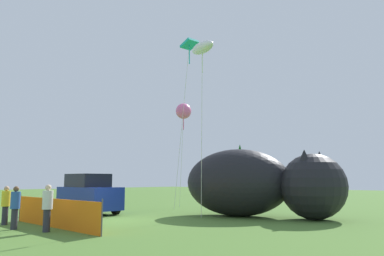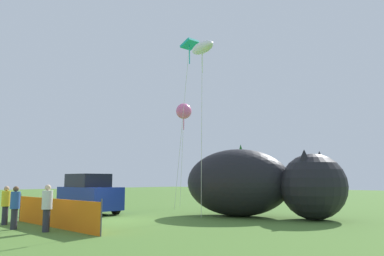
{
  "view_description": "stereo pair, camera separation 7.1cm",
  "coord_description": "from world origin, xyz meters",
  "px_view_note": "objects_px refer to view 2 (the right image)",
  "views": [
    {
      "loc": [
        14.99,
        -10.21,
        1.87
      ],
      "look_at": [
        1.03,
        4.25,
        4.65
      ],
      "focal_mm": 35.0,
      "sensor_mm": 36.0,
      "label": 1
    },
    {
      "loc": [
        15.04,
        -10.16,
        1.87
      ],
      "look_at": [
        1.03,
        4.25,
        4.65
      ],
      "focal_mm": 35.0,
      "sensor_mm": 36.0,
      "label": 2
    }
  ],
  "objects_px": {
    "folding_chair": "(91,214)",
    "inflatable_cat": "(257,185)",
    "spectator_in_blue_shirt": "(15,206)",
    "kite_teal_diamond": "(189,48)",
    "spectator_in_yellow_shirt": "(47,206)",
    "kite_pink_octopus": "(184,111)",
    "kite_white_ghost": "(202,48)",
    "parked_car": "(89,194)",
    "spectator_in_green_shirt": "(6,204)"
  },
  "relations": [
    {
      "from": "inflatable_cat",
      "to": "kite_white_ghost",
      "type": "distance_m",
      "value": 7.52
    },
    {
      "from": "spectator_in_yellow_shirt",
      "to": "kite_pink_octopus",
      "type": "distance_m",
      "value": 13.75
    },
    {
      "from": "folding_chair",
      "to": "kite_teal_diamond",
      "type": "height_order",
      "value": "kite_teal_diamond"
    },
    {
      "from": "spectator_in_green_shirt",
      "to": "kite_teal_diamond",
      "type": "xyz_separation_m",
      "value": [
        0.69,
        10.29,
        9.32
      ]
    },
    {
      "from": "kite_pink_octopus",
      "to": "folding_chair",
      "type": "bearing_deg",
      "value": -64.47
    },
    {
      "from": "parked_car",
      "to": "spectator_in_yellow_shirt",
      "type": "xyz_separation_m",
      "value": [
        5.33,
        -4.85,
        -0.14
      ]
    },
    {
      "from": "spectator_in_green_shirt",
      "to": "kite_white_ghost",
      "type": "distance_m",
      "value": 11.58
    },
    {
      "from": "parked_car",
      "to": "inflatable_cat",
      "type": "relative_size",
      "value": 0.49
    },
    {
      "from": "folding_chair",
      "to": "kite_teal_diamond",
      "type": "xyz_separation_m",
      "value": [
        -2.58,
        8.18,
        9.69
      ]
    },
    {
      "from": "inflatable_cat",
      "to": "kite_white_ghost",
      "type": "bearing_deg",
      "value": -135.21
    },
    {
      "from": "spectator_in_blue_shirt",
      "to": "kite_teal_diamond",
      "type": "relative_size",
      "value": 0.15
    },
    {
      "from": "spectator_in_green_shirt",
      "to": "parked_car",
      "type": "bearing_deg",
      "value": 111.29
    },
    {
      "from": "inflatable_cat",
      "to": "spectator_in_green_shirt",
      "type": "distance_m",
      "value": 11.62
    },
    {
      "from": "parked_car",
      "to": "kite_pink_octopus",
      "type": "bearing_deg",
      "value": 85.17
    },
    {
      "from": "folding_chair",
      "to": "kite_white_ghost",
      "type": "height_order",
      "value": "kite_white_ghost"
    },
    {
      "from": "parked_car",
      "to": "inflatable_cat",
      "type": "distance_m",
      "value": 9.24
    },
    {
      "from": "spectator_in_green_shirt",
      "to": "kite_teal_diamond",
      "type": "height_order",
      "value": "kite_teal_diamond"
    },
    {
      "from": "inflatable_cat",
      "to": "kite_pink_octopus",
      "type": "distance_m",
      "value": 8.91
    },
    {
      "from": "spectator_in_yellow_shirt",
      "to": "spectator_in_green_shirt",
      "type": "height_order",
      "value": "spectator_in_yellow_shirt"
    },
    {
      "from": "spectator_in_blue_shirt",
      "to": "inflatable_cat",
      "type": "bearing_deg",
      "value": 68.83
    },
    {
      "from": "parked_car",
      "to": "folding_chair",
      "type": "xyz_separation_m",
      "value": [
        5.26,
        -2.99,
        -0.56
      ]
    },
    {
      "from": "folding_chair",
      "to": "spectator_in_green_shirt",
      "type": "bearing_deg",
      "value": 157.68
    },
    {
      "from": "folding_chair",
      "to": "parked_car",
      "type": "bearing_deg",
      "value": 95.3
    },
    {
      "from": "folding_chair",
      "to": "inflatable_cat",
      "type": "bearing_deg",
      "value": 17.25
    },
    {
      "from": "folding_chair",
      "to": "kite_pink_octopus",
      "type": "distance_m",
      "value": 12.39
    },
    {
      "from": "spectator_in_green_shirt",
      "to": "kite_teal_diamond",
      "type": "distance_m",
      "value": 13.9
    },
    {
      "from": "inflatable_cat",
      "to": "kite_pink_octopus",
      "type": "xyz_separation_m",
      "value": [
        -7.17,
        1.81,
        4.97
      ]
    },
    {
      "from": "kite_white_ghost",
      "to": "folding_chair",
      "type": "bearing_deg",
      "value": -101.57
    },
    {
      "from": "inflatable_cat",
      "to": "spectator_in_blue_shirt",
      "type": "relative_size",
      "value": 5.18
    },
    {
      "from": "spectator_in_blue_shirt",
      "to": "kite_teal_diamond",
      "type": "height_order",
      "value": "kite_teal_diamond"
    },
    {
      "from": "parked_car",
      "to": "kite_teal_diamond",
      "type": "relative_size",
      "value": 0.38
    },
    {
      "from": "folding_chair",
      "to": "spectator_in_blue_shirt",
      "type": "xyz_separation_m",
      "value": [
        -1.49,
        -2.41,
        0.39
      ]
    },
    {
      "from": "parked_car",
      "to": "spectator_in_blue_shirt",
      "type": "distance_m",
      "value": 6.59
    },
    {
      "from": "folding_chair",
      "to": "inflatable_cat",
      "type": "distance_m",
      "value": 8.39
    },
    {
      "from": "folding_chair",
      "to": "spectator_in_green_shirt",
      "type": "height_order",
      "value": "spectator_in_green_shirt"
    },
    {
      "from": "spectator_in_yellow_shirt",
      "to": "kite_pink_octopus",
      "type": "xyz_separation_m",
      "value": [
        -4.72,
        11.61,
        5.64
      ]
    },
    {
      "from": "inflatable_cat",
      "to": "spectator_in_yellow_shirt",
      "type": "xyz_separation_m",
      "value": [
        -2.46,
        -9.8,
        -0.67
      ]
    },
    {
      "from": "spectator_in_yellow_shirt",
      "to": "spectator_in_blue_shirt",
      "type": "relative_size",
      "value": 1.04
    },
    {
      "from": "folding_chair",
      "to": "spectator_in_blue_shirt",
      "type": "distance_m",
      "value": 2.86
    },
    {
      "from": "inflatable_cat",
      "to": "kite_white_ghost",
      "type": "xyz_separation_m",
      "value": [
        -1.42,
        -2.55,
        6.93
      ]
    },
    {
      "from": "parked_car",
      "to": "kite_pink_octopus",
      "type": "relative_size",
      "value": 0.57
    },
    {
      "from": "folding_chair",
      "to": "kite_teal_diamond",
      "type": "relative_size",
      "value": 0.08
    },
    {
      "from": "spectator_in_blue_shirt",
      "to": "kite_white_ghost",
      "type": "bearing_deg",
      "value": 71.62
    },
    {
      "from": "inflatable_cat",
      "to": "spectator_in_green_shirt",
      "type": "height_order",
      "value": "inflatable_cat"
    },
    {
      "from": "spectator_in_green_shirt",
      "to": "inflatable_cat",
      "type": "bearing_deg",
      "value": 60.02
    },
    {
      "from": "kite_pink_octopus",
      "to": "parked_car",
      "type": "bearing_deg",
      "value": -95.14
    },
    {
      "from": "folding_chair",
      "to": "spectator_in_blue_shirt",
      "type": "height_order",
      "value": "spectator_in_blue_shirt"
    },
    {
      "from": "kite_white_ghost",
      "to": "spectator_in_yellow_shirt",
      "type": "bearing_deg",
      "value": -98.16
    },
    {
      "from": "kite_teal_diamond",
      "to": "kite_white_ghost",
      "type": "bearing_deg",
      "value": -37.13
    },
    {
      "from": "folding_chair",
      "to": "spectator_in_yellow_shirt",
      "type": "height_order",
      "value": "spectator_in_yellow_shirt"
    }
  ]
}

